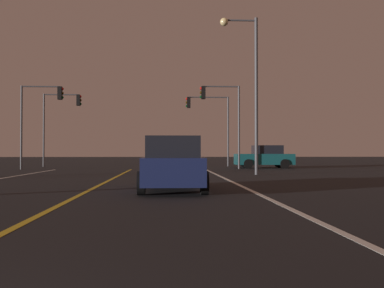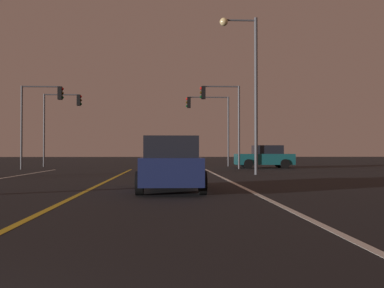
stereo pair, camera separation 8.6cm
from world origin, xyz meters
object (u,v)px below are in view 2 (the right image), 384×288
object	(u,v)px
car_lead_same_lane	(171,165)
traffic_light_near_left	(41,108)
traffic_light_near_right	(221,108)
street_lamp_right_far	(248,76)
car_crossing_side	(265,157)
traffic_light_far_right	(208,114)
traffic_light_far_left	(62,113)

from	to	relation	value
car_lead_same_lane	traffic_light_near_left	world-z (taller)	traffic_light_near_left
traffic_light_near_right	street_lamp_right_far	bearing A→B (deg)	93.79
car_crossing_side	traffic_light_far_right	bearing A→B (deg)	-44.12
car_crossing_side	traffic_light_far_right	size ratio (longest dim) A/B	0.74
traffic_light_near_left	car_crossing_side	bearing A→B (deg)	6.10
car_lead_same_lane	traffic_light_far_right	distance (m)	23.04
car_lead_same_lane	car_crossing_side	distance (m)	20.07
car_crossing_side	street_lamp_right_far	distance (m)	10.85
traffic_light_near_right	traffic_light_far_right	world-z (taller)	traffic_light_near_right
traffic_light_far_right	car_lead_same_lane	bearing A→B (deg)	81.77
car_crossing_side	street_lamp_right_far	xyz separation A→B (m)	(-3.00, -9.42, 4.47)
traffic_light_far_right	street_lamp_right_far	distance (m)	13.27
traffic_light_far_left	traffic_light_near_left	bearing A→B (deg)	-90.74
car_crossing_side	traffic_light_near_right	distance (m)	5.26
traffic_light_near_left	street_lamp_right_far	bearing A→B (deg)	-30.57
traffic_light_near_right	car_lead_same_lane	bearing A→B (deg)	77.91
traffic_light_near_left	traffic_light_far_left	size ratio (longest dim) A/B	0.97
car_crossing_side	traffic_light_far_right	distance (m)	6.47
car_lead_same_lane	traffic_light_near_left	size ratio (longest dim) A/B	0.74
traffic_light_far_right	traffic_light_near_left	bearing A→B (deg)	24.36
car_lead_same_lane	traffic_light_far_right	bearing A→B (deg)	-8.23
car_lead_same_lane	traffic_light_far_right	world-z (taller)	traffic_light_far_right
street_lamp_right_far	car_crossing_side	bearing A→B (deg)	-107.66
street_lamp_right_far	traffic_light_near_right	bearing A→B (deg)	-86.21
car_crossing_side	traffic_light_near_right	xyz separation A→B (m)	(-3.51, -1.72, 3.52)
car_lead_same_lane	traffic_light_far_right	xyz separation A→B (m)	(3.26, 22.53, 3.50)
traffic_light_far_right	traffic_light_near_right	bearing A→B (deg)	94.07
traffic_light_near_left	street_lamp_right_far	xyz separation A→B (m)	(13.05, -7.71, 1.02)
car_lead_same_lane	street_lamp_right_far	size ratio (longest dim) A/B	0.51
traffic_light_near_left	traffic_light_far_right	world-z (taller)	traffic_light_far_right
car_lead_same_lane	traffic_light_far_left	xyz separation A→B (m)	(-8.82, 22.53, 3.56)
car_lead_same_lane	traffic_light_near_left	bearing A→B (deg)	27.55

